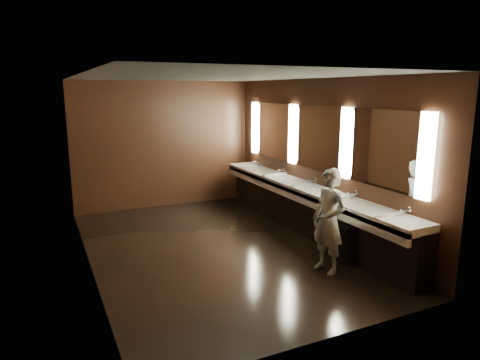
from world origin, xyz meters
name	(u,v)px	position (x,y,z in m)	size (l,w,h in m)	color
floor	(216,248)	(0.00, 0.00, 0.00)	(6.00, 6.00, 0.00)	black
ceiling	(214,76)	(0.00, 0.00, 2.80)	(4.00, 6.00, 0.02)	#2D2D2B
wall_back	(164,145)	(0.00, 3.00, 1.40)	(4.00, 0.02, 2.80)	black
wall_front	(329,213)	(0.00, -3.00, 1.40)	(4.00, 0.02, 2.80)	black
wall_left	(84,176)	(-2.00, 0.00, 1.40)	(0.02, 6.00, 2.80)	black
wall_right	(317,157)	(2.00, 0.00, 1.40)	(0.02, 6.00, 2.80)	black
sink_counter	(306,207)	(1.79, 0.00, 0.50)	(0.55, 5.40, 1.01)	black
mirror_band	(317,138)	(1.98, 0.00, 1.75)	(0.06, 5.03, 1.15)	white
person	(329,221)	(1.10, -1.57, 0.76)	(0.56, 0.36, 1.52)	#7D99BB
trash_bin	(346,244)	(1.58, -1.41, 0.28)	(0.36, 0.36, 0.56)	black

